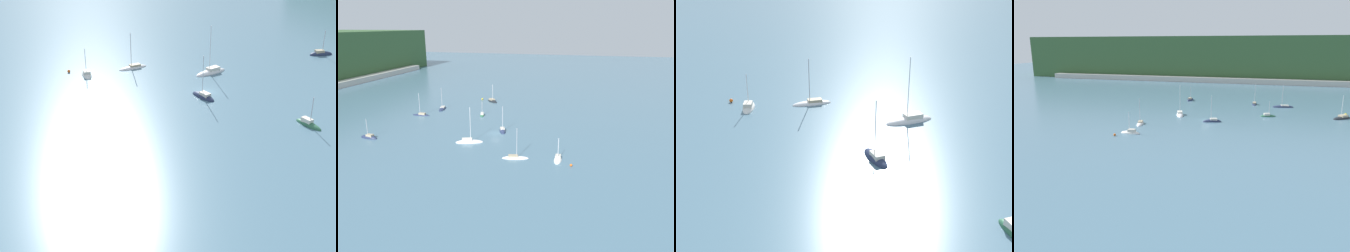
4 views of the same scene
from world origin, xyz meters
The scene contains 12 objects.
ground_plane centered at (0.00, 0.00, 0.00)m, with size 600.00×600.00×0.00m, color slate.
sailboat_0 centered at (-10.28, 5.01, 0.13)m, with size 4.96×8.53×11.62m.
sailboat_1 centered at (19.63, 11.37, 0.12)m, with size 5.70×3.07×6.04m.
sailboat_2 centered at (-14.78, 36.37, 0.09)m, with size 2.57×6.14×7.07m.
sailboat_3 centered at (13.42, 34.18, 0.14)m, with size 2.10×7.06×9.22m.
sailboat_4 centered at (-18.51, -11.09, 0.10)m, with size 3.52×7.26×8.95m.
sailboat_5 centered at (24.81, 30.68, 0.07)m, with size 8.72×4.16×10.04m.
sailboat_6 centered at (-16.78, -22.04, 0.12)m, with size 5.64×2.09×6.83m.
sailboat_7 centered at (43.69, 14.87, 0.11)m, with size 7.43×7.18×8.68m.
sailboat_8 centered at (2.58, -1.67, 0.10)m, with size 6.35×3.97×9.34m.
mooring_buoy_0 centered at (45.80, 20.47, 0.41)m, with size 0.83×0.83×0.83m.
mooring_buoy_1 centered at (-19.83, -25.63, 0.33)m, with size 0.65×0.65×0.65m.
Camera 2 is at (-95.78, -29.74, 33.40)m, focal length 35.00 mm.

